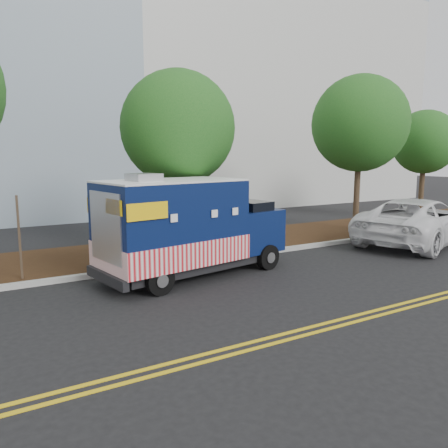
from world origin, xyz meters
TOP-DOWN VIEW (x-y plane):
  - ground at (0.00, 0.00)m, footprint 120.00×120.00m
  - curb at (0.00, 1.40)m, footprint 120.00×0.18m
  - mulch_strip at (0.00, 3.50)m, footprint 120.00×4.00m
  - centerline_near at (0.00, -4.45)m, footprint 120.00×0.10m
  - centerline_far at (0.00, -4.70)m, footprint 120.00×0.10m
  - tree_b at (-0.33, 2.63)m, footprint 3.76×3.76m
  - tree_c at (8.43, 2.94)m, footprint 4.15×4.15m
  - tree_d at (14.11, 3.79)m, footprint 3.26×3.26m
  - sign_post at (-5.37, 1.75)m, footprint 0.06×0.06m
  - food_truck at (-1.21, 0.20)m, footprint 5.90×3.01m
  - white_car at (8.65, -0.03)m, footprint 6.97×4.64m

SIDE VIEW (x-z plane):
  - ground at x=0.00m, z-range 0.00..0.00m
  - centerline_near at x=0.00m, z-range 0.00..0.01m
  - centerline_far at x=0.00m, z-range 0.00..0.01m
  - curb at x=0.00m, z-range 0.00..0.15m
  - mulch_strip at x=0.00m, z-range 0.00..0.15m
  - white_car at x=8.65m, z-range 0.00..1.78m
  - sign_post at x=-5.37m, z-range 0.00..2.40m
  - food_truck at x=-1.21m, z-range -0.14..2.83m
  - tree_d at x=14.11m, z-range 1.22..6.97m
  - tree_b at x=-0.33m, z-range 1.21..7.41m
  - tree_c at x=8.43m, z-range 1.35..8.21m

